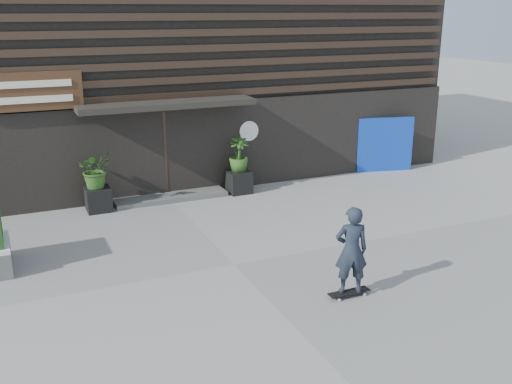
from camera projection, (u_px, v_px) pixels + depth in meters
name	position (u px, v px, depth m)	size (l,w,h in m)	color
ground	(234.00, 265.00, 11.64)	(80.00, 80.00, 0.00)	gray
entrance_step	(170.00, 197.00, 15.64)	(3.00, 0.80, 0.12)	#4F4F4C
planter_pot_left	(98.00, 199.00, 14.67)	(0.60, 0.60, 0.60)	black
bamboo_left	(96.00, 169.00, 14.43)	(0.86, 0.75, 0.96)	#2D591E
planter_pot_right	(239.00, 182.00, 16.13)	(0.60, 0.60, 0.60)	black
bamboo_right	(239.00, 154.00, 15.89)	(0.54, 0.54, 0.96)	#2D591E
blue_tarp	(385.00, 145.00, 18.15)	(1.79, 0.12, 1.67)	#0D33AB
building	(120.00, 37.00, 19.15)	(18.00, 11.00, 8.00)	black
skateboarder	(351.00, 251.00, 10.09)	(0.78, 0.54, 1.67)	black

